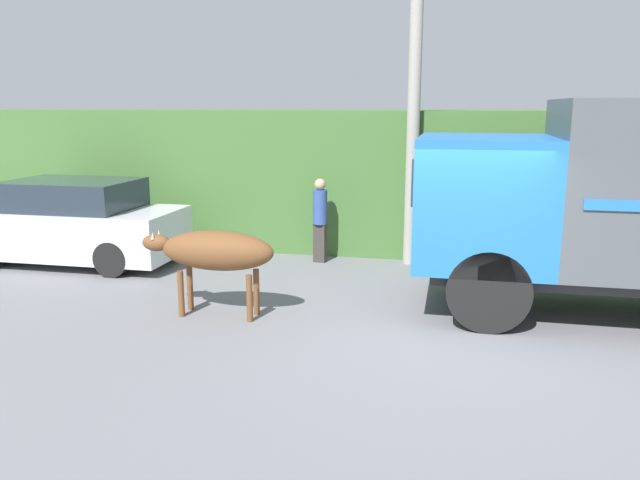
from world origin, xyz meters
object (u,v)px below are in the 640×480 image
brown_cow (215,252)px  utility_pole (414,102)px  parked_suv (71,223)px  pedestrian_on_hill (320,216)px

brown_cow → utility_pole: (2.56, 3.77, 2.15)m
parked_suv → utility_pole: 7.07m
pedestrian_on_hill → utility_pole: utility_pole is taller
brown_cow → pedestrian_on_hill: bearing=74.0°
brown_cow → utility_pole: utility_pole is taller
parked_suv → pedestrian_on_hill: bearing=9.6°
utility_pole → brown_cow: bearing=-124.2°
pedestrian_on_hill → parked_suv: bearing=22.1°
pedestrian_on_hill → utility_pole: bearing=-162.1°
parked_suv → brown_cow: bearing=-34.6°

